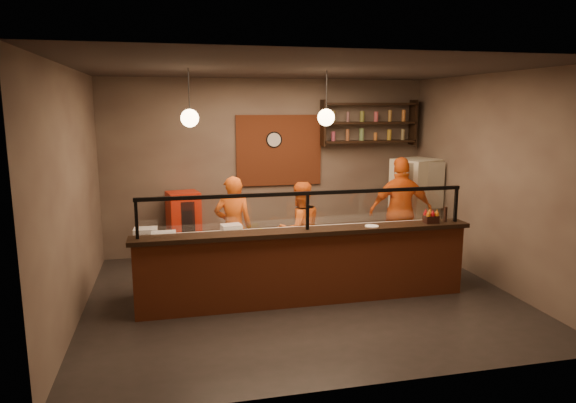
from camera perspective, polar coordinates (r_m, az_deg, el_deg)
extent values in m
plane|color=black|center=(7.57, 1.50, -10.42)|extent=(6.00, 6.00, 0.00)
plane|color=#352C29|center=(7.08, 1.63, 14.53)|extent=(6.00, 6.00, 0.00)
plane|color=#746555|center=(9.57, -2.20, 3.90)|extent=(6.00, 0.00, 6.00)
plane|color=#746555|center=(7.04, -22.81, 0.66)|extent=(0.00, 5.00, 5.00)
plane|color=#746555|center=(8.42, 21.77, 2.23)|extent=(0.00, 5.00, 5.00)
plane|color=#746555|center=(4.82, 9.05, -2.88)|extent=(6.00, 0.00, 6.00)
cube|color=#944020|center=(9.55, -0.99, 5.70)|extent=(1.60, 0.04, 1.30)
cube|color=#944020|center=(7.13, 2.13, -7.50)|extent=(4.60, 0.25, 1.00)
cube|color=black|center=(6.98, 2.16, -3.36)|extent=(4.70, 0.37, 0.06)
cube|color=gray|center=(7.61, 1.14, -6.90)|extent=(4.60, 0.75, 0.85)
cube|color=silver|center=(7.49, 1.15, -3.62)|extent=(4.60, 0.75, 0.05)
cube|color=white|center=(6.92, 2.18, -1.11)|extent=(4.40, 0.02, 0.50)
cube|color=black|center=(6.87, 2.19, 0.93)|extent=(4.50, 0.05, 0.05)
cube|color=black|center=(6.70, -16.48, -1.93)|extent=(0.04, 0.04, 0.50)
cube|color=black|center=(6.92, 2.18, -1.11)|extent=(0.04, 0.04, 0.50)
cube|color=black|center=(7.79, 18.14, -0.31)|extent=(0.04, 0.04, 0.50)
cube|color=black|center=(9.89, 8.93, 6.61)|extent=(1.80, 0.28, 0.04)
cube|color=black|center=(9.88, 8.99, 8.64)|extent=(1.80, 0.28, 0.04)
cube|color=black|center=(9.87, 9.05, 10.67)|extent=(1.80, 0.28, 0.04)
cube|color=black|center=(9.58, 3.93, 8.69)|extent=(0.04, 0.28, 0.85)
cube|color=black|center=(10.24, 13.72, 8.53)|extent=(0.04, 0.28, 0.85)
cylinder|color=black|center=(9.51, -1.58, 6.88)|extent=(0.30, 0.04, 0.30)
cylinder|color=black|center=(7.05, -10.96, 11.93)|extent=(0.01, 0.01, 0.60)
sphere|color=#FCD08B|center=(7.05, -10.86, 9.08)|extent=(0.24, 0.24, 0.24)
cylinder|color=black|center=(7.37, 4.30, 12.02)|extent=(0.01, 0.01, 0.60)
sphere|color=#FCD08B|center=(7.37, 4.26, 9.30)|extent=(0.24, 0.24, 0.24)
imported|color=#D45414|center=(8.19, -6.10, -2.85)|extent=(0.64, 0.47, 1.64)
imported|color=#CC5413|center=(8.14, 1.33, -3.20)|extent=(0.86, 0.73, 1.55)
imported|color=orange|center=(9.01, 12.44, -1.07)|extent=(1.15, 0.62, 1.86)
cube|color=beige|center=(9.74, 13.99, -0.57)|extent=(0.93, 0.91, 1.76)
cube|color=red|center=(9.23, -11.49, -2.74)|extent=(0.62, 0.59, 1.24)
cylinder|color=white|center=(7.51, 4.92, -3.38)|extent=(0.63, 0.63, 0.01)
cube|color=silver|center=(7.35, -15.54, -3.47)|extent=(0.32, 0.26, 0.16)
cube|color=silver|center=(7.41, -6.32, -3.08)|extent=(0.31, 0.26, 0.14)
cube|color=silver|center=(7.03, -13.62, -3.98)|extent=(0.32, 0.26, 0.16)
cylinder|color=yellow|center=(7.38, -3.86, -3.42)|extent=(0.30, 0.25, 0.06)
cube|color=black|center=(7.64, 15.60, -1.89)|extent=(0.20, 0.16, 0.11)
cylinder|color=black|center=(7.76, 17.09, -1.37)|extent=(0.06, 0.06, 0.21)
cylinder|color=white|center=(7.23, 9.29, -2.72)|extent=(0.24, 0.24, 0.01)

